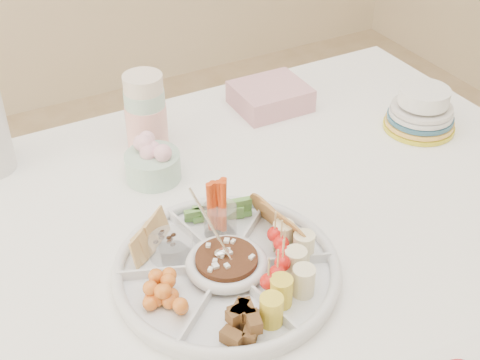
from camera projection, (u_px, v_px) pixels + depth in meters
party_tray at (227, 267)px, 1.13m from camera, size 0.49×0.49×0.04m
bean_dip at (227, 264)px, 1.12m from camera, size 0.14×0.14×0.04m
tortillas at (286, 227)px, 1.18m from camera, size 0.13×0.13×0.06m
carrot_cucumber at (218, 201)px, 1.21m from camera, size 0.15×0.15×0.11m
pita_raisins at (158, 238)px, 1.15m from camera, size 0.14×0.14×0.06m
cherries at (161, 295)px, 1.05m from camera, size 0.14×0.14×0.04m
granola_chunks at (236, 319)px, 1.01m from camera, size 0.12×0.12×0.04m
banana_tomato at (301, 272)px, 1.06m from camera, size 0.16×0.16×0.10m
cup_stack at (144, 98)px, 1.39m from camera, size 0.09×0.09×0.25m
flower_bowl at (152, 161)px, 1.35m from camera, size 0.14×0.14×0.08m
napkin_stack at (270, 96)px, 1.60m from camera, size 0.17×0.15×0.06m
plate_stack at (422, 109)px, 1.50m from camera, size 0.21×0.21×0.10m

